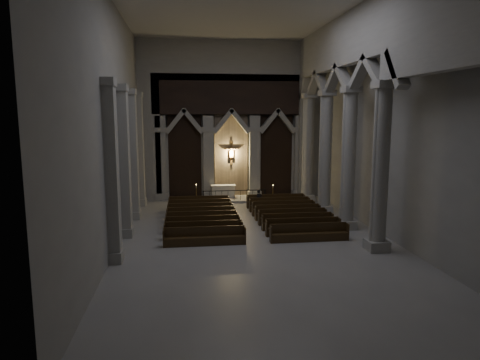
{
  "coord_description": "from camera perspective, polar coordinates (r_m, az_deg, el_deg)",
  "views": [
    {
      "loc": [
        -3.62,
        -21.39,
        6.51
      ],
      "look_at": [
        -0.44,
        3.0,
        2.71
      ],
      "focal_mm": 32.0,
      "sensor_mm": 36.0,
      "label": 1
    }
  ],
  "objects": [
    {
      "name": "right_arcade",
      "position": [
        24.52,
        14.74,
        11.57
      ],
      "size": [
        1.0,
        24.0,
        12.0
      ],
      "color": "#A19E96",
      "rests_on": "ground"
    },
    {
      "name": "candle_stand_left",
      "position": [
        31.24,
        -5.84,
        -2.54
      ],
      "size": [
        0.25,
        0.25,
        1.5
      ],
      "color": "olive",
      "rests_on": "ground"
    },
    {
      "name": "sanctuary_wall",
      "position": [
        33.13,
        -1.16,
        8.95
      ],
      "size": [
        14.0,
        0.77,
        12.0
      ],
      "color": "#A19E96",
      "rests_on": "ground"
    },
    {
      "name": "altar",
      "position": [
        33.0,
        -2.24,
        -1.49
      ],
      "size": [
        1.9,
        0.76,
        0.96
      ],
      "color": "beige",
      "rests_on": "sanctuary_step"
    },
    {
      "name": "candle_stand_right",
      "position": [
        32.1,
        4.4,
        -2.31
      ],
      "size": [
        0.22,
        0.22,
        1.31
      ],
      "color": "olive",
      "rests_on": "ground"
    },
    {
      "name": "altar_rail",
      "position": [
        31.9,
        -0.77,
        -1.88
      ],
      "size": [
        4.73,
        0.09,
        0.93
      ],
      "color": "black",
      "rests_on": "ground"
    },
    {
      "name": "left_pilasters",
      "position": [
        25.22,
        -14.52,
        2.57
      ],
      "size": [
        0.6,
        13.0,
        8.03
      ],
      "color": "#A19E96",
      "rests_on": "ground"
    },
    {
      "name": "worshipper",
      "position": [
        29.98,
        2.56,
        -2.53
      ],
      "size": [
        0.54,
        0.44,
        1.27
      ],
      "primitive_type": "imported",
      "rotation": [
        0.0,
        0.0,
        0.34
      ],
      "color": "black",
      "rests_on": "ground"
    },
    {
      "name": "pews",
      "position": [
        25.91,
        0.84,
        -5.1
      ],
      "size": [
        9.53,
        8.67,
        0.92
      ],
      "color": "black",
      "rests_on": "ground"
    },
    {
      "name": "room",
      "position": [
        21.72,
        2.23,
        11.65
      ],
      "size": [
        24.0,
        24.1,
        12.0
      ],
      "color": "gray",
      "rests_on": "ground"
    },
    {
      "name": "sanctuary_step",
      "position": [
        32.83,
        -0.94,
        -2.53
      ],
      "size": [
        8.5,
        2.6,
        0.15
      ],
      "primitive_type": "cube",
      "color": "#A19E96",
      "rests_on": "ground"
    }
  ]
}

